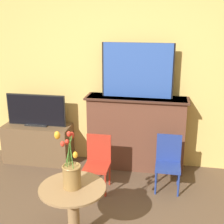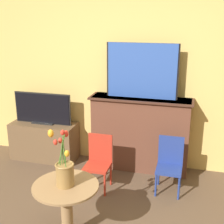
{
  "view_description": "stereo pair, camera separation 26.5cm",
  "coord_description": "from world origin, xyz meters",
  "views": [
    {
      "loc": [
        0.6,
        -1.96,
        2.04
      ],
      "look_at": [
        0.01,
        1.23,
        1.01
      ],
      "focal_mm": 50.0,
      "sensor_mm": 36.0,
      "label": 1
    },
    {
      "loc": [
        0.86,
        -1.9,
        2.04
      ],
      "look_at": [
        0.01,
        1.23,
        1.01
      ],
      "focal_mm": 50.0,
      "sensor_mm": 36.0,
      "label": 2
    }
  ],
  "objects": [
    {
      "name": "side_table",
      "position": [
        -0.19,
        0.37,
        0.37
      ],
      "size": [
        0.6,
        0.6,
        0.57
      ],
      "color": "#99754C",
      "rests_on": "ground"
    },
    {
      "name": "vase_tulips",
      "position": [
        -0.19,
        0.37,
        0.71
      ],
      "size": [
        0.23,
        0.24,
        0.52
      ],
      "color": "olive",
      "rests_on": "side_table"
    },
    {
      "name": "chair_blue",
      "position": [
        0.65,
        1.49,
        0.36
      ],
      "size": [
        0.3,
        0.3,
        0.66
      ],
      "color": "navy",
      "rests_on": "ground"
    },
    {
      "name": "wall_back",
      "position": [
        0.0,
        2.13,
        1.35
      ],
      "size": [
        8.0,
        0.06,
        2.7
      ],
      "color": "#E0BC66",
      "rests_on": "ground"
    },
    {
      "name": "tv_stand",
      "position": [
        -1.18,
        1.88,
        0.27
      ],
      "size": [
        0.94,
        0.39,
        0.54
      ],
      "color": "brown",
      "rests_on": "ground"
    },
    {
      "name": "tv_monitor",
      "position": [
        -1.18,
        1.89,
        0.75
      ],
      "size": [
        0.84,
        0.12,
        0.44
      ],
      "color": "black",
      "rests_on": "tv_stand"
    },
    {
      "name": "fireplace_mantel",
      "position": [
        0.2,
        1.94,
        0.51
      ],
      "size": [
        1.34,
        0.35,
        1.0
      ],
      "color": "brown",
      "rests_on": "ground"
    },
    {
      "name": "painting",
      "position": [
        0.2,
        1.95,
        1.35
      ],
      "size": [
        0.91,
        0.03,
        0.69
      ],
      "color": "black",
      "rests_on": "fireplace_mantel"
    },
    {
      "name": "chair_red",
      "position": [
        -0.19,
        1.33,
        0.36
      ],
      "size": [
        0.3,
        0.3,
        0.66
      ],
      "color": "#B22D1E",
      "rests_on": "ground"
    }
  ]
}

